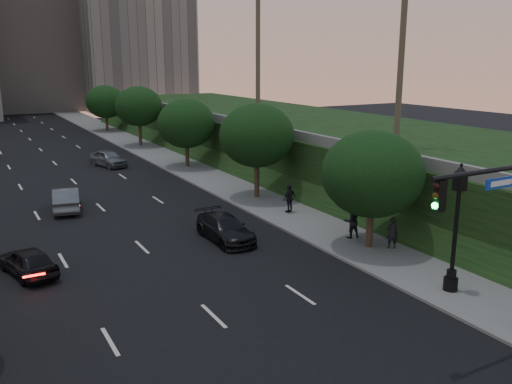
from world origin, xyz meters
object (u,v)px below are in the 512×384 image
sedan_near_right (225,228)px  pedestrian_a (392,233)px  pedestrian_c (289,198)px  sedan_near_left (28,261)px  street_lamp (455,234)px  sedan_mid_left (66,199)px  sedan_far_right (108,158)px  pedestrian_b (351,221)px

sedan_near_right → pedestrian_a: pedestrian_a is taller
pedestrian_c → sedan_near_left: bearing=-7.3°
sedan_near_left → pedestrian_c: (15.85, 2.61, 0.39)m
sedan_near_left → sedan_near_right: size_ratio=0.83×
sedan_near_right → street_lamp: bearing=-64.0°
pedestrian_a → pedestrian_c: size_ratio=0.91×
street_lamp → sedan_mid_left: 24.49m
sedan_near_right → pedestrian_a: size_ratio=2.86×
street_lamp → sedan_far_right: size_ratio=1.27×
sedan_near_left → street_lamp: bearing=130.3°
sedan_near_left → sedan_far_right: (9.82, 24.15, 0.09)m
street_lamp → pedestrian_a: size_ratio=3.40×
street_lamp → pedestrian_c: (0.48, 13.42, -1.58)m
sedan_mid_left → sedan_near_right: (6.43, -10.55, -0.07)m
sedan_far_right → sedan_mid_left: bearing=-131.4°
sedan_mid_left → street_lamp: bearing=128.5°
street_lamp → pedestrian_b: street_lamp is taller
street_lamp → pedestrian_a: (1.45, 5.14, -1.66)m
pedestrian_a → pedestrian_c: 8.34m
sedan_far_right → sedan_near_left: bearing=-128.9°
street_lamp → pedestrian_c: 13.52m
street_lamp → sedan_far_right: street_lamp is taller
sedan_near_left → sedan_near_right: (10.05, 0.05, 0.02)m
sedan_near_left → sedan_far_right: 26.07m
street_lamp → sedan_near_left: (-15.37, 10.81, -1.96)m
sedan_near_right → sedan_far_right: bearing=90.4°
street_lamp → sedan_near_right: bearing=116.1°
street_lamp → sedan_far_right: 35.44m
sedan_near_left → pedestrian_b: pedestrian_b is taller
street_lamp → pedestrian_b: bearing=84.6°
sedan_near_left → pedestrian_b: 16.42m
sedan_far_right → pedestrian_c: 22.37m
street_lamp → sedan_near_left: size_ratio=1.43×
pedestrian_b → pedestrian_c: size_ratio=1.03×
sedan_near_right → pedestrian_a: (6.78, -5.72, 0.29)m
sedan_mid_left → pedestrian_b: bearing=141.7°
sedan_near_right → pedestrian_b: size_ratio=2.51×
sedan_near_right → pedestrian_a: 8.87m
sedan_near_right → sedan_far_right: size_ratio=1.06×
sedan_near_left → pedestrian_b: bearing=153.9°
sedan_mid_left → pedestrian_c: size_ratio=2.53×
sedan_far_right → pedestrian_a: (7.01, -29.82, 0.22)m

